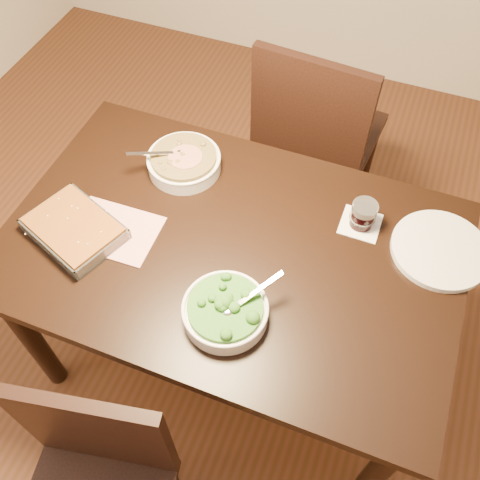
{
  "coord_description": "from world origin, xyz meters",
  "views": [
    {
      "loc": [
        0.37,
        -0.87,
        2.09
      ],
      "look_at": [
        0.03,
        -0.0,
        0.8
      ],
      "focal_mm": 40.0,
      "sensor_mm": 36.0,
      "label": 1
    }
  ],
  "objects_px": {
    "dinner_plate": "(440,250)",
    "chair_far": "(315,134)",
    "wine_tumbler": "(363,214)",
    "table": "(231,262)",
    "stew_bowl": "(184,161)",
    "baking_dish": "(74,229)",
    "broccoli_bowl": "(225,311)"
  },
  "relations": [
    {
      "from": "stew_bowl",
      "to": "baking_dish",
      "type": "distance_m",
      "value": 0.43
    },
    {
      "from": "dinner_plate",
      "to": "chair_far",
      "type": "bearing_deg",
      "value": 133.16
    },
    {
      "from": "baking_dish",
      "to": "dinner_plate",
      "type": "relative_size",
      "value": 1.16
    },
    {
      "from": "baking_dish",
      "to": "chair_far",
      "type": "bearing_deg",
      "value": 80.93
    },
    {
      "from": "stew_bowl",
      "to": "dinner_plate",
      "type": "distance_m",
      "value": 0.87
    },
    {
      "from": "table",
      "to": "baking_dish",
      "type": "height_order",
      "value": "baking_dish"
    },
    {
      "from": "wine_tumbler",
      "to": "chair_far",
      "type": "height_order",
      "value": "chair_far"
    },
    {
      "from": "table",
      "to": "broccoli_bowl",
      "type": "distance_m",
      "value": 0.28
    },
    {
      "from": "stew_bowl",
      "to": "wine_tumbler",
      "type": "height_order",
      "value": "stew_bowl"
    },
    {
      "from": "wine_tumbler",
      "to": "baking_dish",
      "type": "bearing_deg",
      "value": -156.35
    },
    {
      "from": "table",
      "to": "dinner_plate",
      "type": "distance_m",
      "value": 0.64
    },
    {
      "from": "broccoli_bowl",
      "to": "baking_dish",
      "type": "distance_m",
      "value": 0.55
    },
    {
      "from": "table",
      "to": "chair_far",
      "type": "height_order",
      "value": "chair_far"
    },
    {
      "from": "broccoli_bowl",
      "to": "baking_dish",
      "type": "xyz_separation_m",
      "value": [
        -0.54,
        0.1,
        -0.01
      ]
    },
    {
      "from": "broccoli_bowl",
      "to": "wine_tumbler",
      "type": "bearing_deg",
      "value": 58.91
    },
    {
      "from": "table",
      "to": "baking_dish",
      "type": "relative_size",
      "value": 4.08
    },
    {
      "from": "baking_dish",
      "to": "wine_tumbler",
      "type": "height_order",
      "value": "wine_tumbler"
    },
    {
      "from": "stew_bowl",
      "to": "wine_tumbler",
      "type": "bearing_deg",
      "value": -1.71
    },
    {
      "from": "stew_bowl",
      "to": "broccoli_bowl",
      "type": "relative_size",
      "value": 1.01
    },
    {
      "from": "table",
      "to": "dinner_plate",
      "type": "height_order",
      "value": "dinner_plate"
    },
    {
      "from": "dinner_plate",
      "to": "chair_far",
      "type": "xyz_separation_m",
      "value": [
        -0.54,
        0.57,
        -0.21
      ]
    },
    {
      "from": "stew_bowl",
      "to": "broccoli_bowl",
      "type": "xyz_separation_m",
      "value": [
        0.34,
        -0.47,
        -0.0
      ]
    },
    {
      "from": "wine_tumbler",
      "to": "table",
      "type": "bearing_deg",
      "value": -147.47
    },
    {
      "from": "chair_far",
      "to": "table",
      "type": "bearing_deg",
      "value": 90.29
    },
    {
      "from": "wine_tumbler",
      "to": "chair_far",
      "type": "distance_m",
      "value": 0.67
    },
    {
      "from": "baking_dish",
      "to": "dinner_plate",
      "type": "bearing_deg",
      "value": 38.66
    },
    {
      "from": "table",
      "to": "broccoli_bowl",
      "type": "relative_size",
      "value": 5.64
    },
    {
      "from": "broccoli_bowl",
      "to": "dinner_plate",
      "type": "height_order",
      "value": "broccoli_bowl"
    },
    {
      "from": "broccoli_bowl",
      "to": "dinner_plate",
      "type": "xyz_separation_m",
      "value": [
        0.52,
        0.44,
        -0.02
      ]
    },
    {
      "from": "baking_dish",
      "to": "wine_tumbler",
      "type": "distance_m",
      "value": 0.89
    },
    {
      "from": "stew_bowl",
      "to": "broccoli_bowl",
      "type": "distance_m",
      "value": 0.58
    },
    {
      "from": "table",
      "to": "wine_tumbler",
      "type": "bearing_deg",
      "value": 32.53
    }
  ]
}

